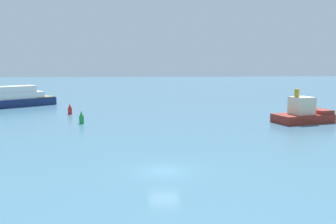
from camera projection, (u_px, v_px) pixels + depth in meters
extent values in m
plane|color=teal|center=(164.00, 171.00, 32.09)|extent=(400.00, 400.00, 0.00)
cube|color=#937551|center=(42.00, 97.00, 81.92)|extent=(5.63, 5.64, 0.16)
cube|color=maroon|center=(303.00, 118.00, 57.66)|extent=(9.43, 6.52, 1.28)
cube|color=maroon|center=(319.00, 111.00, 58.56)|extent=(3.37, 4.45, 0.60)
cube|color=beige|center=(302.00, 106.00, 57.30)|extent=(3.65, 3.55, 2.60)
cylinder|color=gold|center=(297.00, 93.00, 56.72)|extent=(0.70, 0.70, 1.20)
cylinder|color=black|center=(326.00, 116.00, 59.14)|extent=(0.48, 0.75, 0.70)
cylinder|color=red|center=(70.00, 111.00, 66.51)|extent=(0.70, 0.70, 1.20)
cone|color=red|center=(70.00, 106.00, 66.39)|extent=(0.49, 0.49, 0.70)
cylinder|color=green|center=(82.00, 120.00, 56.63)|extent=(0.70, 0.70, 1.20)
cone|color=green|center=(81.00, 113.00, 56.50)|extent=(0.49, 0.49, 0.70)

